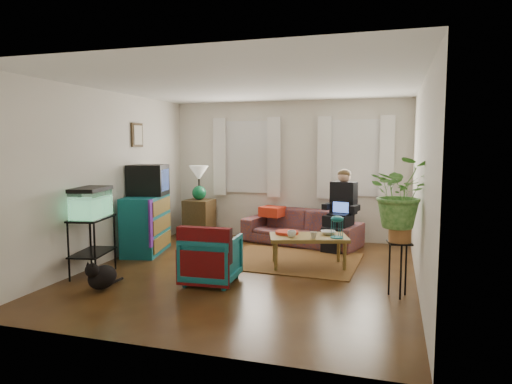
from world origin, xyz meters
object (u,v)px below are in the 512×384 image
(aquarium_stand, at_px, (93,246))
(armchair, at_px, (211,256))
(plant_stand, at_px, (399,269))
(coffee_table, at_px, (308,251))
(side_table, at_px, (199,219))
(sofa, at_px, (301,221))
(dresser, at_px, (146,224))

(aquarium_stand, distance_m, armchair, 1.69)
(plant_stand, bearing_deg, coffee_table, 141.66)
(side_table, xyz_separation_m, armchair, (1.34, -2.64, -0.02))
(aquarium_stand, distance_m, coffee_table, 3.04)
(plant_stand, bearing_deg, side_table, 145.52)
(sofa, xyz_separation_m, coffee_table, (0.40, -1.50, -0.18))
(dresser, distance_m, armchair, 2.08)
(side_table, distance_m, dresser, 1.45)
(dresser, distance_m, coffee_table, 2.76)
(armchair, relative_size, plant_stand, 1.05)
(dresser, bearing_deg, sofa, 18.97)
(armchair, xyz_separation_m, coffee_table, (1.07, 1.12, -0.11))
(side_table, bearing_deg, coffee_table, -32.31)
(aquarium_stand, relative_size, plant_stand, 1.22)
(sofa, height_order, plant_stand, sofa)
(coffee_table, relative_size, plant_stand, 1.70)
(side_table, xyz_separation_m, aquarium_stand, (-0.35, -2.80, 0.04))
(sofa, relative_size, coffee_table, 1.87)
(aquarium_stand, distance_m, plant_stand, 4.02)
(side_table, height_order, aquarium_stand, aquarium_stand)
(armchair, xyz_separation_m, plant_stand, (2.33, 0.13, -0.02))
(side_table, distance_m, coffee_table, 2.85)
(side_table, bearing_deg, sofa, -0.64)
(coffee_table, bearing_deg, aquarium_stand, -172.14)
(dresser, relative_size, armchair, 1.53)
(sofa, bearing_deg, coffee_table, -59.84)
(sofa, xyz_separation_m, dresser, (-2.34, -1.39, 0.06))
(side_table, relative_size, dresser, 0.69)
(side_table, bearing_deg, armchair, -63.18)
(side_table, xyz_separation_m, dresser, (-0.34, -1.41, 0.11))
(side_table, height_order, plant_stand, side_table)
(armchair, distance_m, coffee_table, 1.55)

